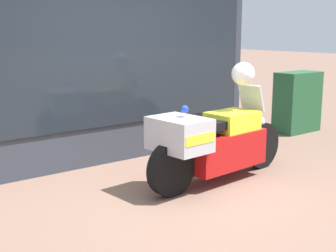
% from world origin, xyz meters
% --- Properties ---
extents(ground_plane, '(60.00, 60.00, 0.00)m').
position_xyz_m(ground_plane, '(0.00, 0.00, 0.00)').
color(ground_plane, '#7A5B4C').
extents(shop_building, '(5.29, 0.55, 3.63)m').
position_xyz_m(shop_building, '(-0.34, 2.00, 1.82)').
color(shop_building, '#333842').
rests_on(shop_building, ground).
extents(window_display, '(4.10, 0.30, 1.84)m').
position_xyz_m(window_display, '(0.29, 2.03, 0.45)').
color(window_display, slate).
rests_on(window_display, ground).
extents(paramedic_motorcycle, '(2.30, 0.72, 1.17)m').
position_xyz_m(paramedic_motorcycle, '(0.59, 0.27, 0.52)').
color(paramedic_motorcycle, black).
rests_on(paramedic_motorcycle, ground).
extents(utility_cabinet, '(0.88, 0.46, 1.11)m').
position_xyz_m(utility_cabinet, '(3.87, 1.50, 0.56)').
color(utility_cabinet, '#235633').
rests_on(utility_cabinet, ground).
extents(white_helmet, '(0.30, 0.30, 0.30)m').
position_xyz_m(white_helmet, '(1.13, 0.31, 1.32)').
color(white_helmet, white).
rests_on(white_helmet, paramedic_motorcycle).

